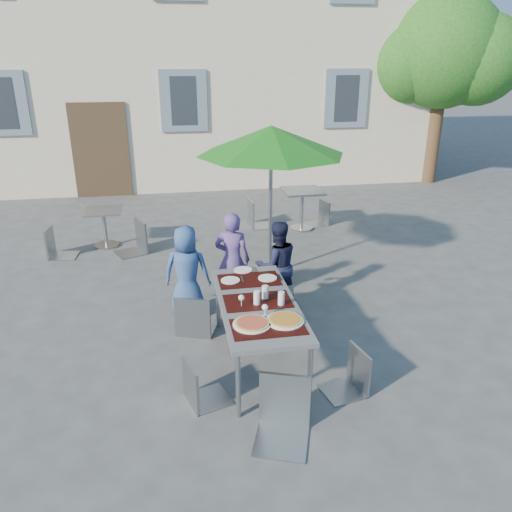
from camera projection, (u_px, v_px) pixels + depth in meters
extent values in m
plane|color=#414143|center=(223.00, 355.00, 5.68)|extent=(90.00, 90.00, 0.00)
cube|color=beige|center=(175.00, 45.00, 14.89)|extent=(13.00, 8.00, 7.00)
cube|color=#433020|center=(101.00, 151.00, 11.77)|extent=(1.30, 0.06, 2.20)
cube|color=slate|center=(1.00, 103.00, 11.03)|extent=(1.10, 0.06, 1.40)
cube|color=#262B33|center=(1.00, 104.00, 11.01)|extent=(0.60, 0.04, 1.10)
cube|color=slate|center=(184.00, 101.00, 11.69)|extent=(1.10, 0.06, 1.40)
cube|color=#262B33|center=(184.00, 101.00, 11.67)|extent=(0.60, 0.04, 1.10)
cube|color=slate|center=(346.00, 99.00, 12.35)|extent=(1.10, 0.06, 1.40)
cube|color=#262B33|center=(346.00, 99.00, 12.33)|extent=(0.60, 0.04, 1.10)
cylinder|color=#4D3621|center=(434.00, 129.00, 13.08)|extent=(0.36, 0.36, 2.80)
sphere|color=#195215|center=(445.00, 51.00, 12.38)|extent=(2.80, 2.80, 2.80)
sphere|color=#195215|center=(408.00, 64.00, 12.63)|extent=(2.00, 2.00, 2.00)
sphere|color=#195215|center=(478.00, 59.00, 12.20)|extent=(2.20, 2.20, 2.20)
sphere|color=#195215|center=(442.00, 30.00, 12.77)|extent=(1.80, 1.80, 1.80)
cube|color=#424146|center=(258.00, 303.00, 5.28)|extent=(0.80, 1.85, 0.05)
cylinder|color=gray|center=(238.00, 385.00, 4.58)|extent=(0.05, 0.05, 0.70)
cylinder|color=gray|center=(310.00, 378.00, 4.69)|extent=(0.05, 0.05, 0.70)
cylinder|color=gray|center=(218.00, 301.00, 6.16)|extent=(0.05, 0.05, 0.70)
cylinder|color=gray|center=(272.00, 297.00, 6.27)|extent=(0.05, 0.05, 0.70)
cube|color=black|center=(268.00, 327.00, 4.77)|extent=(0.70, 0.42, 0.01)
cube|color=black|center=(258.00, 301.00, 5.27)|extent=(0.70, 0.42, 0.01)
cube|color=black|center=(249.00, 280.00, 5.78)|extent=(0.70, 0.42, 0.01)
cylinder|color=white|center=(252.00, 324.00, 4.80)|extent=(0.37, 0.37, 0.01)
cylinder|color=tan|center=(252.00, 323.00, 4.80)|extent=(0.33, 0.33, 0.01)
cylinder|color=#98290E|center=(252.00, 322.00, 4.79)|extent=(0.29, 0.29, 0.01)
cylinder|color=white|center=(285.00, 321.00, 4.87)|extent=(0.38, 0.38, 0.01)
cylinder|color=tan|center=(285.00, 319.00, 4.86)|extent=(0.34, 0.34, 0.01)
cylinder|color=#9A3A0A|center=(285.00, 319.00, 4.86)|extent=(0.29, 0.29, 0.01)
cylinder|color=silver|center=(257.00, 298.00, 5.19)|extent=(0.07, 0.07, 0.15)
cylinder|color=silver|center=(265.00, 292.00, 5.31)|extent=(0.07, 0.07, 0.15)
cylinder|color=silver|center=(281.00, 299.00, 5.17)|extent=(0.07, 0.07, 0.15)
cylinder|color=silver|center=(241.00, 306.00, 5.17)|extent=(0.06, 0.06, 0.00)
cylinder|color=silver|center=(241.00, 303.00, 5.15)|extent=(0.01, 0.01, 0.08)
sphere|color=silver|center=(241.00, 298.00, 5.13)|extent=(0.06, 0.06, 0.06)
cylinder|color=silver|center=(265.00, 316.00, 4.97)|extent=(0.06, 0.06, 0.00)
cylinder|color=silver|center=(265.00, 313.00, 4.96)|extent=(0.01, 0.01, 0.08)
sphere|color=silver|center=(265.00, 307.00, 4.94)|extent=(0.06, 0.06, 0.06)
cylinder|color=white|center=(230.00, 280.00, 5.75)|extent=(0.22, 0.22, 0.01)
cube|color=#9D9EA4|center=(242.00, 279.00, 5.77)|extent=(0.02, 0.18, 0.00)
cylinder|color=white|center=(267.00, 278.00, 5.81)|extent=(0.22, 0.22, 0.01)
cube|color=#9D9EA4|center=(279.00, 277.00, 5.83)|extent=(0.02, 0.18, 0.00)
cylinder|color=white|center=(243.00, 270.00, 6.03)|extent=(0.22, 0.22, 0.01)
cube|color=#9D9EA4|center=(254.00, 269.00, 6.05)|extent=(0.02, 0.18, 0.00)
imported|color=#2F4C82|center=(187.00, 272.00, 6.37)|extent=(0.66, 0.51, 1.21)
imported|color=#583E80|center=(232.00, 260.00, 6.63)|extent=(0.55, 0.45, 1.30)
imported|color=#171A33|center=(277.00, 265.00, 6.58)|extent=(0.62, 0.41, 1.21)
cube|color=gray|center=(196.00, 295.00, 6.05)|extent=(0.55, 0.55, 0.03)
cube|color=gray|center=(191.00, 283.00, 5.76)|extent=(0.42, 0.17, 0.52)
cylinder|color=gray|center=(215.00, 307.00, 6.28)|extent=(0.02, 0.02, 0.46)
cylinder|color=gray|center=(187.00, 305.00, 6.33)|extent=(0.02, 0.02, 0.46)
cylinder|color=gray|center=(208.00, 321.00, 5.94)|extent=(0.02, 0.02, 0.46)
cylinder|color=gray|center=(178.00, 319.00, 5.99)|extent=(0.02, 0.02, 0.46)
cube|color=gray|center=(247.00, 290.00, 6.34)|extent=(0.47, 0.47, 0.03)
cube|color=gray|center=(245.00, 280.00, 6.09)|extent=(0.36, 0.14, 0.44)
cylinder|color=gray|center=(261.00, 300.00, 6.54)|extent=(0.02, 0.02, 0.39)
cylinder|color=gray|center=(237.00, 298.00, 6.58)|extent=(0.02, 0.02, 0.39)
cylinder|color=gray|center=(258.00, 311.00, 6.25)|extent=(0.02, 0.02, 0.39)
cylinder|color=gray|center=(233.00, 309.00, 6.29)|extent=(0.02, 0.02, 0.39)
cube|color=gray|center=(275.00, 284.00, 6.45)|extent=(0.40, 0.40, 0.03)
cube|color=gray|center=(278.00, 273.00, 6.19)|extent=(0.40, 0.03, 0.47)
cylinder|color=gray|center=(284.00, 292.00, 6.72)|extent=(0.02, 0.02, 0.41)
cylinder|color=gray|center=(260.00, 294.00, 6.66)|extent=(0.02, 0.02, 0.41)
cylinder|color=gray|center=(290.00, 304.00, 6.41)|extent=(0.02, 0.02, 0.41)
cylinder|color=gray|center=(264.00, 306.00, 6.35)|extent=(0.02, 0.02, 0.41)
cube|color=gray|center=(208.00, 365.00, 4.78)|extent=(0.48, 0.48, 0.03)
cube|color=gray|center=(189.00, 349.00, 4.62)|extent=(0.14, 0.37, 0.45)
cylinder|color=gray|center=(231.00, 387.00, 4.80)|extent=(0.02, 0.02, 0.40)
cylinder|color=gray|center=(217.00, 370.00, 5.07)|extent=(0.02, 0.02, 0.40)
cylinder|color=gray|center=(199.00, 397.00, 4.66)|extent=(0.02, 0.02, 0.40)
cylinder|color=gray|center=(187.00, 378.00, 4.93)|extent=(0.02, 0.02, 0.40)
cube|color=gray|center=(344.00, 357.00, 4.90)|extent=(0.45, 0.45, 0.03)
cube|color=gray|center=(362.00, 334.00, 4.87)|extent=(0.10, 0.38, 0.46)
cylinder|color=gray|center=(321.00, 370.00, 5.06)|extent=(0.02, 0.02, 0.40)
cylinder|color=gray|center=(337.00, 389.00, 4.78)|extent=(0.02, 0.02, 0.40)
cylinder|color=gray|center=(348.00, 363.00, 5.17)|extent=(0.02, 0.02, 0.40)
cylinder|color=gray|center=(366.00, 381.00, 4.89)|extent=(0.02, 0.02, 0.40)
cube|color=gray|center=(282.00, 395.00, 4.21)|extent=(0.59, 0.59, 0.03)
cube|color=gray|center=(286.00, 353.00, 4.31)|extent=(0.45, 0.19, 0.55)
cylinder|color=gray|center=(255.00, 433.00, 4.16)|extent=(0.02, 0.02, 0.49)
cylinder|color=gray|center=(303.00, 438.00, 4.09)|extent=(0.02, 0.02, 0.49)
cylinder|color=gray|center=(263.00, 402.00, 4.52)|extent=(0.02, 0.02, 0.49)
cylinder|color=gray|center=(306.00, 407.00, 4.46)|extent=(0.02, 0.02, 0.49)
cylinder|color=#9D9EA4|center=(270.00, 271.00, 7.79)|extent=(0.50, 0.50, 0.09)
cylinder|color=gray|center=(270.00, 209.00, 7.42)|extent=(0.06, 0.06, 2.11)
cone|color=#186716|center=(271.00, 140.00, 7.05)|extent=(2.16, 2.16, 0.41)
cylinder|color=#9D9EA4|center=(107.00, 245.00, 8.95)|extent=(0.44, 0.44, 0.04)
cylinder|color=gray|center=(105.00, 229.00, 8.84)|extent=(0.06, 0.06, 0.63)
cube|color=gray|center=(103.00, 211.00, 8.71)|extent=(0.63, 0.63, 0.04)
cube|color=gray|center=(61.00, 231.00, 8.32)|extent=(0.47, 0.47, 0.03)
cube|color=gray|center=(46.00, 216.00, 8.21)|extent=(0.07, 0.43, 0.51)
cylinder|color=gray|center=(71.00, 247.00, 8.25)|extent=(0.02, 0.02, 0.45)
cylinder|color=gray|center=(77.00, 240.00, 8.59)|extent=(0.02, 0.02, 0.45)
cylinder|color=gray|center=(48.00, 248.00, 8.22)|extent=(0.02, 0.02, 0.45)
cylinder|color=gray|center=(55.00, 240.00, 8.56)|extent=(0.02, 0.02, 0.45)
cube|color=gray|center=(128.00, 226.00, 8.44)|extent=(0.62, 0.62, 0.03)
cube|color=gray|center=(139.00, 208.00, 8.45)|extent=(0.22, 0.44, 0.56)
cylinder|color=gray|center=(114.00, 239.00, 8.58)|extent=(0.02, 0.02, 0.49)
cylinder|color=gray|center=(122.00, 246.00, 8.27)|extent=(0.02, 0.02, 0.49)
cylinder|color=gray|center=(136.00, 235.00, 8.79)|extent=(0.02, 0.02, 0.49)
cylinder|color=gray|center=(145.00, 241.00, 8.48)|extent=(0.02, 0.02, 0.49)
cylinder|color=#9D9EA4|center=(301.00, 228.00, 9.82)|extent=(0.44, 0.44, 0.04)
cylinder|color=gray|center=(302.00, 211.00, 9.69)|extent=(0.06, 0.06, 0.74)
cube|color=gray|center=(302.00, 191.00, 9.54)|extent=(0.74, 0.74, 0.04)
cube|color=#93989E|center=(261.00, 202.00, 9.83)|extent=(0.50, 0.50, 0.03)
cube|color=#93989E|center=(251.00, 189.00, 9.67)|extent=(0.08, 0.46, 0.55)
cylinder|color=#93989E|center=(274.00, 217.00, 9.79)|extent=(0.02, 0.02, 0.48)
cylinder|color=#93989E|center=(268.00, 211.00, 10.15)|extent=(0.02, 0.02, 0.48)
cylinder|color=#93989E|center=(254.00, 218.00, 9.69)|extent=(0.02, 0.02, 0.48)
cylinder|color=#93989E|center=(249.00, 212.00, 10.05)|extent=(0.02, 0.02, 0.48)
cube|color=gray|center=(317.00, 204.00, 9.94)|extent=(0.48, 0.48, 0.03)
cube|color=gray|center=(325.00, 192.00, 9.93)|extent=(0.12, 0.39, 0.47)
cylinder|color=gray|center=(305.00, 213.00, 10.10)|extent=(0.02, 0.02, 0.42)
cylinder|color=gray|center=(313.00, 218.00, 9.81)|extent=(0.02, 0.02, 0.42)
cylinder|color=gray|center=(319.00, 211.00, 10.23)|extent=(0.02, 0.02, 0.42)
cylinder|color=gray|center=(328.00, 216.00, 9.94)|extent=(0.02, 0.02, 0.42)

